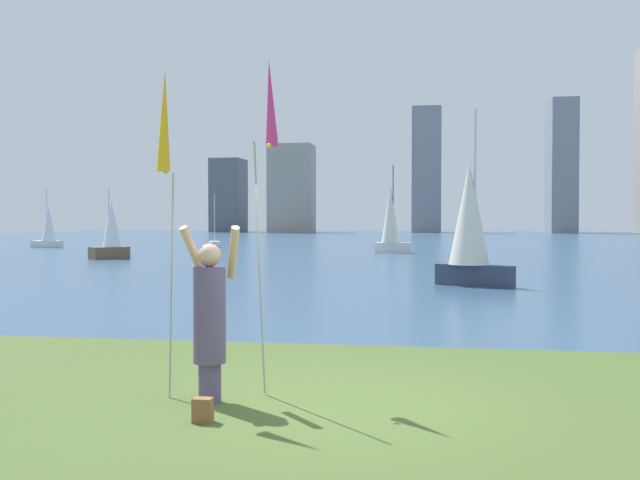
# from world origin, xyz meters

# --- Properties ---
(ground) EXTENTS (120.00, 138.00, 0.12)m
(ground) POSITION_xyz_m (0.00, 50.95, -0.06)
(ground) COLOR #475B28
(person) EXTENTS (0.75, 0.55, 2.04)m
(person) POSITION_xyz_m (-1.50, -0.22, 1.00)
(person) COLOR #594C72
(person) RESTS_ON ground
(kite_flag_left) EXTENTS (0.16, 0.41, 3.86)m
(kite_flag_left) POSITION_xyz_m (-2.04, -0.20, 3.16)
(kite_flag_left) COLOR #B2B2B7
(kite_flag_left) RESTS_ON ground
(kite_flag_right) EXTENTS (0.16, 1.00, 4.05)m
(kite_flag_right) POSITION_xyz_m (-0.96, 0.53, 3.41)
(kite_flag_right) COLOR #B2B2B7
(kite_flag_right) RESTS_ON ground
(bag) EXTENTS (0.20, 0.14, 0.25)m
(bag) POSITION_xyz_m (-1.32, -1.04, 0.13)
(bag) COLOR brown
(bag) RESTS_ON ground
(sailboat_0) EXTENTS (2.46, 1.79, 5.53)m
(sailboat_0) POSITION_xyz_m (2.07, 15.39, 2.03)
(sailboat_0) COLOR #333D51
(sailboat_0) RESTS_ON ground
(sailboat_3) EXTENTS (2.00, 2.09, 3.71)m
(sailboat_3) POSITION_xyz_m (-15.92, 28.38, 1.33)
(sailboat_3) COLOR brown
(sailboat_3) RESTS_ON ground
(sailboat_4) EXTENTS (1.31, 1.81, 3.99)m
(sailboat_4) POSITION_xyz_m (-15.27, 44.58, 0.27)
(sailboat_4) COLOR silver
(sailboat_4) RESTS_ON ground
(sailboat_6) EXTENTS (2.16, 1.16, 4.39)m
(sailboat_6) POSITION_xyz_m (-27.12, 42.09, 1.33)
(sailboat_6) COLOR silver
(sailboat_6) RESTS_ON ground
(sailboat_8) EXTENTS (2.27, 1.23, 5.42)m
(sailboat_8) POSITION_xyz_m (-1.81, 37.56, 2.03)
(sailboat_8) COLOR white
(sailboat_8) RESTS_ON ground
(skyline_tower_0) EXTENTS (4.85, 5.83, 11.57)m
(skyline_tower_0) POSITION_xyz_m (-31.91, 106.03, 5.78)
(skyline_tower_0) COLOR #565B66
(skyline_tower_0) RESTS_ON ground
(skyline_tower_1) EXTENTS (6.53, 5.71, 13.31)m
(skyline_tower_1) POSITION_xyz_m (-20.94, 102.39, 6.65)
(skyline_tower_1) COLOR gray
(skyline_tower_1) RESTS_ON ground
(skyline_tower_2) EXTENTS (4.40, 5.72, 19.05)m
(skyline_tower_2) POSITION_xyz_m (-0.72, 106.98, 9.53)
(skyline_tower_2) COLOR gray
(skyline_tower_2) RESTS_ON ground
(skyline_tower_3) EXTENTS (3.74, 7.84, 19.51)m
(skyline_tower_3) POSITION_xyz_m (18.99, 105.83, 9.76)
(skyline_tower_3) COLOR gray
(skyline_tower_3) RESTS_ON ground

